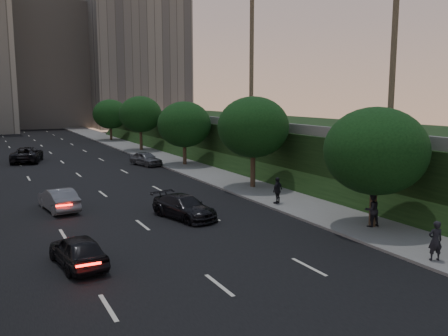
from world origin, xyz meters
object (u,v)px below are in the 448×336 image
pedestrian_c (278,190)px  sedan_mid_left (59,199)px  sedan_near_left (78,251)px  sedan_far_left (27,155)px  pedestrian_b (372,210)px  sedan_far_right (146,159)px  pedestrian_a (435,241)px  sedan_near_right (184,207)px

pedestrian_c → sedan_mid_left: bearing=-46.9°
sedan_near_left → sedan_mid_left: bearing=-100.9°
sedan_far_left → pedestrian_b: pedestrian_b is taller
sedan_near_left → sedan_far_right: size_ratio=0.95×
sedan_mid_left → pedestrian_a: pedestrian_a is taller
sedan_mid_left → sedan_far_right: (10.33, 15.28, 0.01)m
sedan_far_left → pedestrian_c: (11.99, -28.17, 0.19)m
sedan_near_left → sedan_far_left: 33.35m
sedan_mid_left → sedan_far_left: 23.22m
sedan_mid_left → sedan_near_right: (5.94, -5.09, -0.03)m
sedan_near_left → pedestrian_a: 14.40m
pedestrian_b → pedestrian_a: bearing=76.6°
sedan_near_right → sedan_far_right: sedan_far_right is taller
sedan_far_right → pedestrian_c: bearing=-99.7°
pedestrian_c → sedan_far_right: bearing=-109.5°
pedestrian_a → pedestrian_b: bearing=-84.7°
sedan_near_right → pedestrian_b: 10.00m
sedan_far_right → pedestrian_b: (3.28, -26.78, 0.34)m
sedan_mid_left → pedestrian_c: (12.24, -4.95, 0.30)m
sedan_far_right → pedestrian_a: size_ratio=2.44×
sedan_near_left → pedestrian_b: (14.33, -1.38, 0.37)m
sedan_far_right → sedan_mid_left: bearing=-139.2°
sedan_far_left → pedestrian_c: 30.62m
sedan_mid_left → sedan_near_right: 7.82m
sedan_near_left → sedan_mid_left: sedan_mid_left is taller
sedan_near_right → sedan_far_right: size_ratio=1.11×
sedan_near_right → pedestrian_c: 6.31m
pedestrian_a → sedan_near_left: bearing=-5.1°
sedan_far_left → pedestrian_a: size_ratio=3.45×
pedestrian_a → pedestrian_b: size_ratio=0.94×
sedan_near_right → pedestrian_a: 12.98m
sedan_mid_left → sedan_near_right: bearing=131.6°
sedan_far_left → pedestrian_c: bearing=126.6°
pedestrian_b → sedan_near_left: bearing=-3.2°
sedan_far_right → pedestrian_a: 31.78m
sedan_mid_left → pedestrian_a: 20.49m
sedan_far_right → sedan_near_right: bearing=-117.3°
sedan_near_right → pedestrian_a: pedestrian_a is taller
sedan_near_left → sedan_near_right: size_ratio=0.86×
sedan_far_left → pedestrian_a: (11.97, -39.66, 0.18)m
sedan_mid_left → sedan_near_right: size_ratio=0.93×
pedestrian_b → pedestrian_c: pedestrian_b is taller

